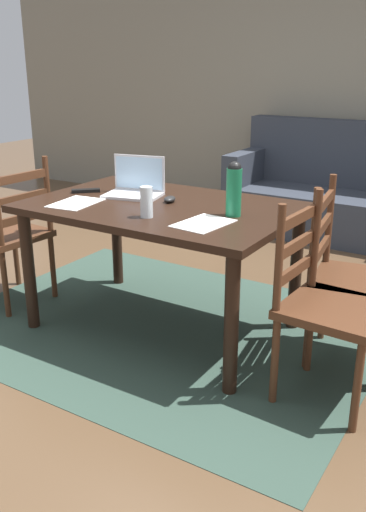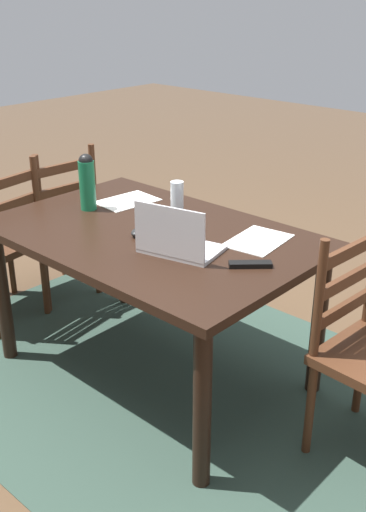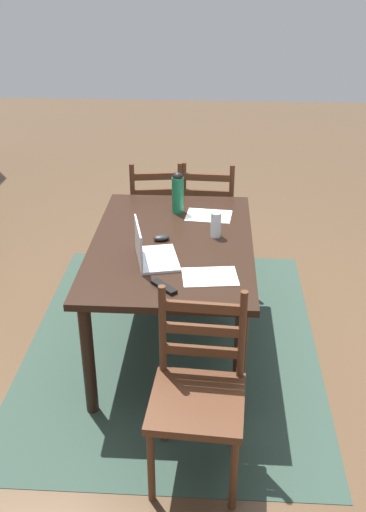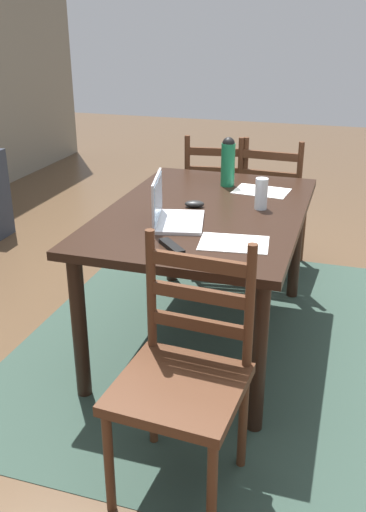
# 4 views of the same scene
# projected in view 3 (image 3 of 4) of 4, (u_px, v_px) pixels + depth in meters

# --- Properties ---
(ground_plane) EXTENTS (14.00, 14.00, 0.00)m
(ground_plane) POSITION_uv_depth(u_px,v_px,m) (173.00, 343.00, 3.88)
(ground_plane) COLOR brown
(area_rug) EXTENTS (2.46, 1.88, 0.01)m
(area_rug) POSITION_uv_depth(u_px,v_px,m) (173.00, 342.00, 3.87)
(area_rug) COLOR #2D4238
(area_rug) RESTS_ON ground
(dining_table) EXTENTS (1.48, 0.98, 0.75)m
(dining_table) POSITION_uv_depth(u_px,v_px,m) (172.00, 255.00, 3.57)
(dining_table) COLOR black
(dining_table) RESTS_ON ground
(chair_right_near) EXTENTS (0.46, 0.46, 0.95)m
(chair_right_near) POSITION_uv_depth(u_px,v_px,m) (207.00, 217.00, 4.56)
(chair_right_near) COLOR #4C2B19
(chair_right_near) RESTS_ON ground
(chair_right_far) EXTENTS (0.50, 0.50, 0.95)m
(chair_right_far) POSITION_uv_depth(u_px,v_px,m) (158.00, 216.00, 4.58)
(chair_right_far) COLOR #4C2B19
(chair_right_far) RESTS_ON ground
(chair_left_near) EXTENTS (0.47, 0.47, 0.95)m
(chair_left_near) POSITION_uv_depth(u_px,v_px,m) (198.00, 395.00, 2.74)
(chair_left_near) COLOR #4C2B19
(chair_left_near) RESTS_ON ground
(laptop) EXTENTS (0.36, 0.29, 0.23)m
(laptop) POSITION_uv_depth(u_px,v_px,m) (149.00, 252.00, 3.28)
(laptop) COLOR silver
(laptop) RESTS_ON dining_table
(water_bottle) EXTENTS (0.08, 0.08, 0.28)m
(water_bottle) POSITION_uv_depth(u_px,v_px,m) (178.00, 192.00, 3.85)
(water_bottle) COLOR #197247
(water_bottle) RESTS_ON dining_table
(drinking_glass) EXTENTS (0.06, 0.06, 0.16)m
(drinking_glass) POSITION_uv_depth(u_px,v_px,m) (216.00, 225.00, 3.55)
(drinking_glass) COLOR silver
(drinking_glass) RESTS_ON dining_table
(computer_mouse) EXTENTS (0.08, 0.11, 0.03)m
(computer_mouse) POSITION_uv_depth(u_px,v_px,m) (161.00, 238.00, 3.53)
(computer_mouse) COLOR black
(computer_mouse) RESTS_ON dining_table
(tv_remote) EXTENTS (0.15, 0.15, 0.02)m
(tv_remote) POSITION_uv_depth(u_px,v_px,m) (164.00, 287.00, 3.03)
(tv_remote) COLOR black
(tv_remote) RESTS_ON dining_table
(paper_stack_left) EXTENTS (0.24, 0.32, 0.00)m
(paper_stack_left) POSITION_uv_depth(u_px,v_px,m) (210.00, 277.00, 3.14)
(paper_stack_left) COLOR white
(paper_stack_left) RESTS_ON dining_table
(paper_stack_right) EXTENTS (0.24, 0.32, 0.00)m
(paper_stack_right) POSITION_uv_depth(u_px,v_px,m) (209.00, 216.00, 3.86)
(paper_stack_right) COLOR white
(paper_stack_right) RESTS_ON dining_table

